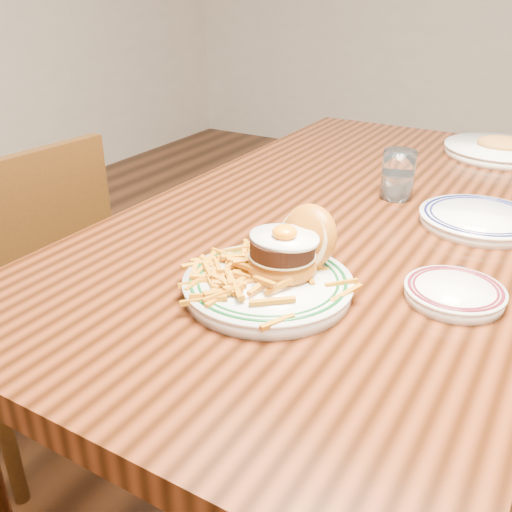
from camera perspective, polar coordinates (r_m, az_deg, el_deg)
The scene contains 8 objects.
floor at distance 1.69m, azimuth 7.69°, elevation -19.66°, with size 6.00×6.00×0.00m, color black.
table at distance 1.30m, azimuth 9.40°, elevation 1.11°, with size 0.85×1.60×0.75m.
chair_left at distance 1.56m, azimuth -22.21°, elevation -4.25°, with size 0.44×0.44×0.87m.
main_plate at distance 0.91m, azimuth 1.91°, elevation -1.48°, with size 0.27×0.29×0.13m.
side_plate at distance 0.94m, azimuth 19.25°, elevation -3.41°, with size 0.15×0.17×0.02m.
rear_plate at distance 1.25m, azimuth 21.50°, elevation 3.51°, with size 0.24×0.24×0.03m.
water_glass at distance 1.34m, azimuth 13.98°, elevation 7.63°, with size 0.07×0.07×0.11m.
far_plate at distance 1.77m, azimuth 23.26°, elevation 9.76°, with size 0.31×0.31×0.06m.
Camera 1 is at (0.41, -1.11, 1.21)m, focal length 40.00 mm.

